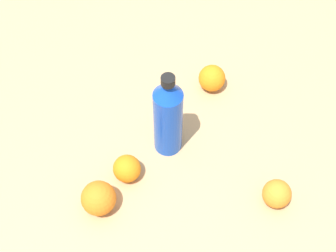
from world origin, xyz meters
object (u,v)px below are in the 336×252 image
water_bottle (168,116)px  orange_0 (212,78)px  orange_2 (127,169)px  orange_1 (277,194)px  orange_3 (99,198)px

water_bottle → orange_0: size_ratio=3.59×
water_bottle → orange_2: water_bottle is taller
orange_1 → orange_2: (-0.32, 0.13, -0.00)m
water_bottle → orange_0: bearing=103.3°
orange_0 → orange_3: (-0.33, -0.29, 0.00)m
water_bottle → orange_3: bearing=-87.4°
orange_1 → water_bottle: bearing=136.2°
orange_2 → orange_1: bearing=-22.8°
water_bottle → orange_2: 0.15m
orange_1 → orange_3: size_ratio=0.83×
orange_0 → orange_2: orange_0 is taller
orange_3 → orange_2: bearing=41.6°
orange_1 → orange_0: bearing=99.0°
orange_0 → orange_1: bearing=-81.0°
orange_0 → orange_2: 0.34m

